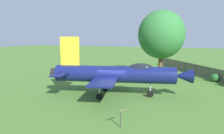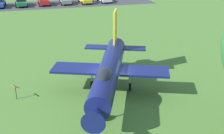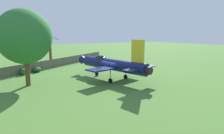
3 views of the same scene
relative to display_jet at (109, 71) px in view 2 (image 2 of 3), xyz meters
name	(u,v)px [view 2 (image 2 of 3)]	position (x,y,z in m)	size (l,w,h in m)	color
ground_plane	(109,96)	(-0.33, -0.09, -2.09)	(200.00, 200.00, 0.00)	#47722D
parking_strip	(53,4)	(-29.98, -22.94, -2.09)	(37.43, 8.00, 0.00)	#38383D
display_jet	(109,71)	(0.00, 0.00, 0.00)	(12.76, 8.73, 5.46)	#111951
info_plaque	(15,88)	(2.55, -6.11, -1.24)	(0.59, 0.70, 1.14)	#333333
parked_car_gray	(65,0)	(-31.40, -21.16, -1.34)	(4.47, 3.92, 1.43)	slate
parked_car_red	(44,0)	(-29.07, -24.31, -1.30)	(4.40, 3.99, 1.53)	red
parked_car_green	(21,2)	(-26.72, -27.50, -1.37)	(4.59, 4.21, 1.35)	#1E6B3D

